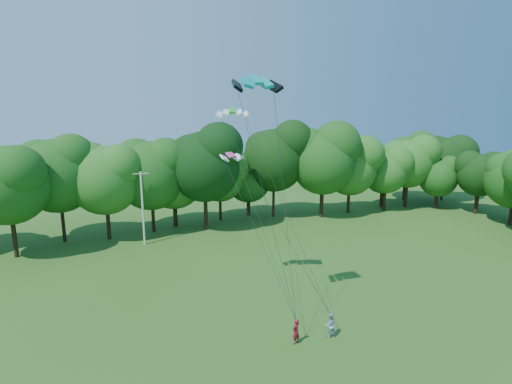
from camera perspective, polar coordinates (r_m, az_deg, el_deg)
name	(u,v)px	position (r m, az deg, el deg)	size (l,w,h in m)	color
utility_pole	(143,208)	(46.14, -15.89, -2.18)	(1.67, 0.25, 8.37)	silver
kite_flyer_left	(296,331)	(27.63, 5.72, -19.19)	(0.62, 0.41, 1.71)	maroon
kite_flyer_right	(330,325)	(28.64, 10.51, -18.16)	(0.83, 0.64, 1.70)	#98ADD2
kite_teal	(256,80)	(26.07, -0.04, 15.71)	(3.15, 1.48, 0.73)	#059B9D
kite_green	(232,111)	(30.46, -3.40, 11.52)	(2.65, 1.93, 0.48)	green
kite_pink	(231,155)	(32.28, -3.62, 5.30)	(1.89, 1.11, 0.41)	#E23E8F
tree_back_center	(204,162)	(49.65, -7.38, 4.34)	(9.61, 9.61, 13.99)	#301E13
tree_back_east	(383,169)	(64.70, 17.73, 3.19)	(6.67, 6.67, 9.70)	black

